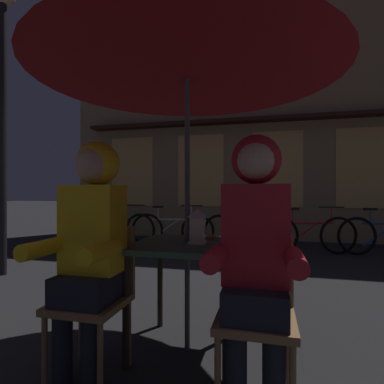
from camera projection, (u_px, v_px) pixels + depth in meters
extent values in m
plane|color=#232326|center=(187.00, 350.00, 2.13)|extent=(60.00, 60.00, 0.00)
cube|color=#42664C|center=(187.00, 245.00, 2.13)|extent=(0.72, 0.72, 0.04)
cylinder|color=#2D2319|center=(126.00, 311.00, 1.90)|extent=(0.04, 0.04, 0.70)
cylinder|color=#2D2319|center=(226.00, 321.00, 1.75)|extent=(0.04, 0.04, 0.70)
cylinder|color=#2D2319|center=(160.00, 283.00, 2.50)|extent=(0.04, 0.04, 0.70)
cylinder|color=#2D2319|center=(237.00, 288.00, 2.35)|extent=(0.04, 0.04, 0.70)
cylinder|color=#4C4C51|center=(187.00, 187.00, 2.13)|extent=(0.04, 0.04, 2.25)
cone|color=maroon|center=(187.00, 52.00, 2.13)|extent=(2.10, 2.10, 0.38)
sphere|color=#4C4C51|center=(187.00, 20.00, 2.13)|extent=(0.06, 0.06, 0.06)
cube|color=white|center=(198.00, 242.00, 2.08)|extent=(0.11, 0.11, 0.02)
cube|color=white|center=(198.00, 229.00, 2.08)|extent=(0.09, 0.09, 0.16)
pyramid|color=white|center=(198.00, 214.00, 2.08)|extent=(0.11, 0.11, 0.06)
cube|color=olive|center=(90.00, 304.00, 1.81)|extent=(0.40, 0.40, 0.04)
cylinder|color=olive|center=(100.00, 361.00, 1.61)|extent=(0.03, 0.03, 0.41)
cylinder|color=olive|center=(45.00, 353.00, 1.69)|extent=(0.03, 0.03, 0.41)
cylinder|color=olive|center=(129.00, 332.00, 1.94)|extent=(0.03, 0.03, 0.41)
cylinder|color=olive|center=(81.00, 327.00, 2.02)|extent=(0.03, 0.03, 0.41)
cube|color=olive|center=(106.00, 258.00, 1.99)|extent=(0.40, 0.03, 0.42)
cube|color=olive|center=(256.00, 320.00, 1.58)|extent=(0.40, 0.40, 0.04)
cylinder|color=olive|center=(218.00, 378.00, 1.46)|extent=(0.03, 0.03, 0.41)
cylinder|color=olive|center=(288.00, 351.00, 1.71)|extent=(0.03, 0.03, 0.41)
cylinder|color=olive|center=(227.00, 344.00, 1.79)|extent=(0.03, 0.03, 0.41)
cube|color=olive|center=(257.00, 267.00, 1.76)|extent=(0.40, 0.03, 0.42)
cylinder|color=black|center=(91.00, 351.00, 1.67)|extent=(0.11, 0.11, 0.45)
cylinder|color=black|center=(62.00, 347.00, 1.71)|extent=(0.11, 0.11, 0.45)
cube|color=black|center=(90.00, 287.00, 1.81)|extent=(0.32, 0.36, 0.16)
cube|color=yellow|center=(93.00, 228.00, 1.85)|extent=(0.34, 0.22, 0.52)
cylinder|color=yellow|center=(101.00, 252.00, 1.60)|extent=(0.09, 0.30, 0.09)
cylinder|color=yellow|center=(42.00, 248.00, 1.68)|extent=(0.09, 0.30, 0.09)
sphere|color=tan|center=(93.00, 164.00, 1.85)|extent=(0.21, 0.21, 0.21)
sphere|color=yellow|center=(98.00, 164.00, 1.90)|extent=(0.27, 0.27, 0.27)
cylinder|color=black|center=(274.00, 377.00, 1.44)|extent=(0.11, 0.11, 0.45)
cylinder|color=black|center=(236.00, 371.00, 1.48)|extent=(0.11, 0.11, 0.45)
cube|color=black|center=(256.00, 301.00, 1.58)|extent=(0.32, 0.36, 0.16)
cube|color=red|center=(256.00, 233.00, 1.62)|extent=(0.34, 0.22, 0.52)
cylinder|color=red|center=(295.00, 262.00, 1.37)|extent=(0.09, 0.30, 0.09)
cylinder|color=red|center=(215.00, 257.00, 1.45)|extent=(0.09, 0.30, 0.09)
sphere|color=tan|center=(256.00, 161.00, 1.62)|extent=(0.21, 0.21, 0.21)
sphere|color=red|center=(256.00, 160.00, 1.67)|extent=(0.27, 0.27, 0.27)
cube|color=#937A56|center=(277.00, 106.00, 7.19)|extent=(10.00, 0.60, 6.20)
cube|color=#E0B260|center=(132.00, 172.00, 7.73)|extent=(1.10, 0.02, 1.70)
cube|color=#E0B260|center=(200.00, 171.00, 7.31)|extent=(1.10, 0.02, 1.70)
cube|color=#E0B260|center=(277.00, 169.00, 6.89)|extent=(1.10, 0.02, 1.70)
cube|color=#E0B260|center=(364.00, 168.00, 6.47)|extent=(1.10, 0.02, 1.70)
cube|color=#331914|center=(277.00, 119.00, 6.75)|extent=(9.00, 0.36, 0.08)
cylinder|color=black|center=(3.00, 138.00, 4.06)|extent=(0.10, 0.10, 3.60)
torus|color=black|center=(140.00, 230.00, 6.20)|extent=(0.66, 0.11, 0.66)
torus|color=black|center=(97.00, 228.00, 6.53)|extent=(0.66, 0.11, 0.66)
cylinder|color=#236B3D|center=(118.00, 218.00, 6.37)|extent=(0.84, 0.11, 0.04)
cylinder|color=#236B3D|center=(113.00, 227.00, 6.41)|extent=(0.61, 0.09, 0.44)
cylinder|color=#236B3D|center=(106.00, 212.00, 6.46)|extent=(0.02, 0.02, 0.24)
cube|color=black|center=(106.00, 206.00, 6.46)|extent=(0.21, 0.10, 0.04)
cylinder|color=#236B3D|center=(135.00, 212.00, 6.24)|extent=(0.02, 0.02, 0.28)
cylinder|color=black|center=(135.00, 205.00, 6.24)|extent=(0.44, 0.06, 0.02)
torus|color=black|center=(198.00, 231.00, 6.00)|extent=(0.66, 0.11, 0.66)
torus|color=black|center=(147.00, 230.00, 6.16)|extent=(0.66, 0.11, 0.66)
cylinder|color=#ADA89E|center=(172.00, 220.00, 6.08)|extent=(0.84, 0.11, 0.04)
cylinder|color=#ADA89E|center=(166.00, 229.00, 6.10)|extent=(0.61, 0.09, 0.44)
cylinder|color=#ADA89E|center=(158.00, 213.00, 6.13)|extent=(0.02, 0.02, 0.24)
cube|color=black|center=(158.00, 207.00, 6.13)|extent=(0.21, 0.10, 0.04)
cylinder|color=#ADA89E|center=(191.00, 213.00, 6.02)|extent=(0.02, 0.02, 0.28)
cylinder|color=black|center=(191.00, 206.00, 6.02)|extent=(0.44, 0.06, 0.02)
torus|color=black|center=(273.00, 235.00, 5.44)|extent=(0.65, 0.20, 0.66)
torus|color=black|center=(219.00, 232.00, 5.90)|extent=(0.65, 0.20, 0.66)
cylinder|color=black|center=(245.00, 222.00, 5.67)|extent=(0.82, 0.22, 0.04)
cylinder|color=black|center=(239.00, 231.00, 5.72)|extent=(0.60, 0.17, 0.44)
cylinder|color=black|center=(230.00, 215.00, 5.80)|extent=(0.02, 0.02, 0.24)
cube|color=black|center=(230.00, 208.00, 5.80)|extent=(0.21, 0.12, 0.04)
cylinder|color=black|center=(266.00, 215.00, 5.49)|extent=(0.02, 0.02, 0.28)
cylinder|color=black|center=(266.00, 207.00, 5.49)|extent=(0.43, 0.12, 0.02)
torus|color=black|center=(338.00, 235.00, 5.38)|extent=(0.65, 0.20, 0.66)
torus|color=black|center=(280.00, 235.00, 5.40)|extent=(0.65, 0.20, 0.66)
cylinder|color=maroon|center=(309.00, 223.00, 5.39)|extent=(0.82, 0.22, 0.04)
cylinder|color=maroon|center=(302.00, 233.00, 5.39)|extent=(0.60, 0.17, 0.44)
cylinder|color=maroon|center=(293.00, 216.00, 5.39)|extent=(0.02, 0.02, 0.24)
cube|color=black|center=(293.00, 209.00, 5.39)|extent=(0.21, 0.12, 0.04)
cylinder|color=maroon|center=(331.00, 215.00, 5.38)|extent=(0.02, 0.02, 0.28)
cylinder|color=black|center=(331.00, 207.00, 5.38)|extent=(0.43, 0.12, 0.02)
torus|color=black|center=(357.00, 236.00, 5.33)|extent=(0.66, 0.14, 0.66)
cylinder|color=#1E4C93|center=(380.00, 234.00, 5.29)|extent=(0.60, 0.12, 0.44)
cylinder|color=#1E4C93|center=(370.00, 217.00, 5.31)|extent=(0.02, 0.02, 0.24)
cube|color=black|center=(370.00, 209.00, 5.31)|extent=(0.21, 0.11, 0.04)
cube|color=olive|center=(201.00, 237.00, 2.29)|extent=(0.22, 0.17, 0.02)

